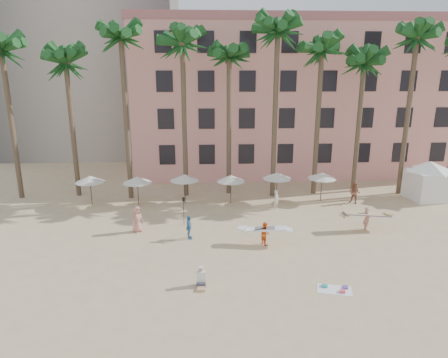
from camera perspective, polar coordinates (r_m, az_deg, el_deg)
name	(u,v)px	position (r m, az deg, el deg)	size (l,w,h in m)	color
ground	(262,273)	(23.76, 5.50, -13.22)	(120.00, 120.00, 0.00)	#D1B789
pink_hotel	(292,99)	(47.83, 9.71, 11.24)	(35.00, 14.00, 16.00)	pink
palm_row	(247,49)	(35.83, 3.33, 18.01)	(44.40, 5.40, 16.30)	brown
umbrella_row	(208,178)	(34.32, -2.34, 0.19)	(22.50, 2.70, 2.73)	#332B23
cabana	(428,177)	(39.92, 27.13, 0.27)	(4.91, 4.91, 3.50)	white
beach_towel	(335,289)	(22.87, 15.62, -14.91)	(1.99, 1.40, 0.14)	white
carrier_yellow	(367,217)	(30.82, 19.72, -5.13)	(3.44, 0.90, 1.76)	tan
carrier_white	(265,232)	(26.97, 5.85, -7.57)	(3.00, 1.12, 1.55)	orange
beachgoers	(254,207)	(31.35, 4.27, -4.04)	(19.03, 7.90, 1.92)	tan
paddle	(184,208)	(29.87, -5.79, -4.09)	(0.18, 0.04, 2.23)	black
seated_man	(201,280)	(22.23, -3.29, -14.19)	(0.49, 0.86, 1.12)	#3F3F4C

